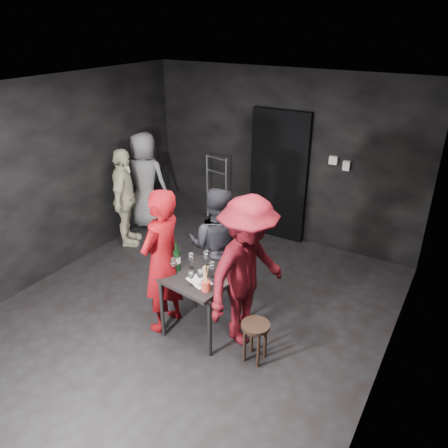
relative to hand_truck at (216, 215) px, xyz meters
The scene contains 26 objects.
floor 2.45m from the hand_truck, 64.58° to the right, with size 4.50×5.00×0.02m, color black.
ceiling 3.47m from the hand_truck, 64.58° to the right, with size 4.50×5.00×0.02m, color silver.
wall_back 1.56m from the hand_truck, 15.85° to the left, with size 4.50×0.04×2.70m, color black.
wall_left 2.75m from the hand_truck, 118.64° to the right, with size 0.04×5.00×2.70m, color black.
wall_right 4.12m from the hand_truck, 33.75° to the right, with size 0.04×5.00×2.70m, color black.
doorway 1.35m from the hand_truck, 12.77° to the left, with size 0.95×0.10×2.10m, color black.
wallbox_upper 2.27m from the hand_truck, ahead, with size 0.12×0.06×0.12m, color #B7B7B2.
wallbox_lower 2.42m from the hand_truck, ahead, with size 0.10×0.06×0.14m, color #B7B7B2.
hand_truck is the anchor object (origin of this frame).
tasting_table 2.83m from the hand_truck, 61.54° to the right, with size 0.72×0.72×0.75m.
stool 3.33m from the hand_truck, 50.92° to the right, with size 0.31×0.31×0.47m.
server_red 2.85m from the hand_truck, 70.77° to the right, with size 0.73×0.48×2.00m, color maroon.
woman_black 2.19m from the hand_truck, 57.80° to the right, with size 0.76×0.42×1.56m, color #26252D.
man_maroon 3.06m from the hand_truck, 51.40° to the right, with size 1.32×0.61×2.05m, color #5A0C14.
bystander_cream 1.65m from the hand_truck, 125.42° to the right, with size 0.97×0.46×1.66m, color beige.
bystander_grey 1.38m from the hand_truck, 152.57° to the right, with size 0.90×0.49×1.84m, color gray.
tasting_mat 2.96m from the hand_truck, 61.57° to the right, with size 0.28×0.18×0.00m, color white.
wine_glass_a 2.85m from the hand_truck, 67.66° to the right, with size 0.08×0.08×0.21m, color white, non-canonical shape.
wine_glass_b 2.72m from the hand_truck, 64.04° to the right, with size 0.08×0.08×0.21m, color white, non-canonical shape.
wine_glass_c 2.67m from the hand_truck, 60.48° to the right, with size 0.08×0.08×0.21m, color white, non-canonical shape.
wine_glass_d 3.05m from the hand_truck, 63.06° to the right, with size 0.07×0.07×0.18m, color white, non-canonical shape.
wine_glass_e 3.05m from the hand_truck, 61.12° to the right, with size 0.08×0.08×0.21m, color white, non-canonical shape.
wine_glass_f 2.89m from the hand_truck, 58.96° to the right, with size 0.08×0.08×0.20m, color white, non-canonical shape.
wine_bottle 2.78m from the hand_truck, 67.39° to the right, with size 0.08×0.08×0.34m.
breadstick_cup 3.15m from the hand_truck, 59.95° to the right, with size 0.10×0.10×0.31m.
reserved_card 3.05m from the hand_truck, 57.19° to the right, with size 0.09×0.15×0.11m, color white, non-canonical shape.
Camera 1 is at (2.63, -3.68, 3.38)m, focal length 35.00 mm.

